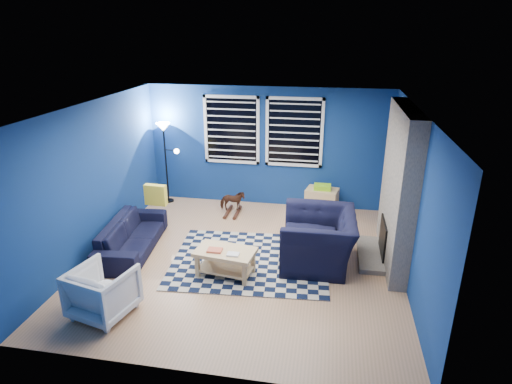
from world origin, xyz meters
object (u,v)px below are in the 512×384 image
tv (393,153)px  coffee_table (225,257)px  armchair_big (318,239)px  cabinet (322,201)px  sofa (132,236)px  armchair_bent (103,291)px  rocking_horse (232,201)px  floor_lamp (165,138)px

tv → coffee_table: tv is taller
armchair_big → cabinet: 2.03m
tv → sofa: size_ratio=0.54×
sofa → tv: bearing=-71.8°
sofa → armchair_bent: 1.76m
sofa → rocking_horse: 2.24m
cabinet → coffee_table: bearing=-105.8°
armchair_big → sofa: bearing=-89.2°
armchair_big → cabinet: armchair_big is taller
coffee_table → floor_lamp: (-1.94, 2.72, 1.12)m
sofa → armchair_big: 3.14m
armchair_bent → floor_lamp: 4.11m
armchair_big → coffee_table: 1.52m
sofa → armchair_bent: (0.41, -1.71, 0.07)m
cabinet → floor_lamp: size_ratio=0.40×
armchair_big → armchair_bent: armchair_big is taller
floor_lamp → armchair_big: bearing=-32.1°
sofa → cabinet: 3.80m
tv → cabinet: bearing=171.9°
floor_lamp → rocking_horse: bearing=-15.4°
armchair_big → floor_lamp: bearing=-123.8°
rocking_horse → tv: bearing=-98.9°
sofa → coffee_table: bearing=-112.1°
tv → armchair_bent: size_ratio=1.34×
tv → coffee_table: bearing=-136.6°
sofa → floor_lamp: 2.51m
rocking_horse → floor_lamp: bearing=62.2°
armchair_bent → rocking_horse: (0.93, 3.50, -0.06)m
rocking_horse → floor_lamp: floor_lamp is taller
armchair_big → rocking_horse: (-1.80, 1.66, -0.14)m
cabinet → floor_lamp: 3.51m
coffee_table → floor_lamp: size_ratio=0.55×
tv → rocking_horse: size_ratio=1.99×
armchair_bent → coffee_table: armchair_bent is taller
armchair_bent → coffee_table: 1.81m
armchair_big → armchair_bent: bearing=-57.7°
rocking_horse → cabinet: bearing=-90.8°
armchair_big → armchair_bent: size_ratio=1.74×
sofa → floor_lamp: bearing=-1.4°
sofa → cabinet: size_ratio=2.65×
coffee_table → tv: bearing=43.4°
rocking_horse → cabinet: 1.83m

